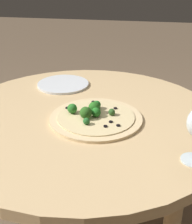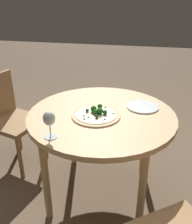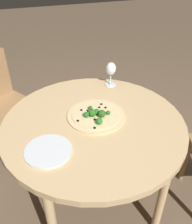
{
  "view_description": "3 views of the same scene",
  "coord_description": "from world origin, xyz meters",
  "px_view_note": "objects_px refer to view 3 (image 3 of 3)",
  "views": [
    {
      "loc": [
        -1.02,
        -0.22,
        1.25
      ],
      "look_at": [
        -0.03,
        -0.05,
        0.75
      ],
      "focal_mm": 50.0,
      "sensor_mm": 36.0,
      "label": 1
    },
    {
      "loc": [
        0.28,
        -1.54,
        1.5
      ],
      "look_at": [
        -0.03,
        -0.05,
        0.75
      ],
      "focal_mm": 40.0,
      "sensor_mm": 36.0,
      "label": 2
    },
    {
      "loc": [
        0.31,
        1.06,
        1.59
      ],
      "look_at": [
        -0.03,
        -0.05,
        0.75
      ],
      "focal_mm": 40.0,
      "sensor_mm": 36.0,
      "label": 3
    }
  ],
  "objects_px": {
    "chair_2": "(2,103)",
    "wine_glass": "(111,70)",
    "pizza": "(96,115)",
    "plate_near": "(48,151)"
  },
  "relations": [
    {
      "from": "chair_2",
      "to": "plate_near",
      "type": "height_order",
      "value": "chair_2"
    },
    {
      "from": "chair_2",
      "to": "plate_near",
      "type": "xyz_separation_m",
      "value": [
        -0.27,
        0.92,
        0.25
      ]
    },
    {
      "from": "chair_2",
      "to": "pizza",
      "type": "xyz_separation_m",
      "value": [
        -0.58,
        0.72,
        0.26
      ]
    },
    {
      "from": "pizza",
      "to": "wine_glass",
      "type": "relative_size",
      "value": 1.99
    },
    {
      "from": "pizza",
      "to": "wine_glass",
      "type": "height_order",
      "value": "wine_glass"
    },
    {
      "from": "chair_2",
      "to": "wine_glass",
      "type": "distance_m",
      "value": 0.95
    },
    {
      "from": "pizza",
      "to": "plate_near",
      "type": "bearing_deg",
      "value": 33.3
    },
    {
      "from": "pizza",
      "to": "wine_glass",
      "type": "distance_m",
      "value": 0.4
    },
    {
      "from": "chair_2",
      "to": "pizza",
      "type": "relative_size",
      "value": 2.5
    },
    {
      "from": "wine_glass",
      "to": "chair_2",
      "type": "bearing_deg",
      "value": -26.91
    }
  ]
}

